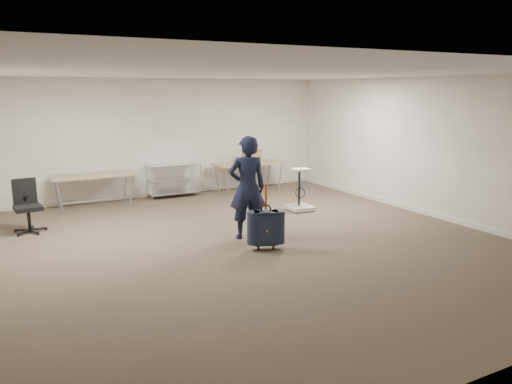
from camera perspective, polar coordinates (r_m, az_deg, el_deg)
ground at (r=8.46m, az=0.02°, el=-5.83°), size 9.00×9.00×0.00m
room_shell at (r=9.64m, az=-3.86°, el=-3.35°), size 8.00×9.00×9.00m
folding_table_left at (r=11.39m, az=-18.09°, el=1.65°), size 1.80×0.75×0.73m
folding_table_right at (r=12.59m, az=-0.82°, el=3.14°), size 1.80×0.75×0.73m
wire_shelf at (r=12.12m, az=-9.38°, el=1.51°), size 1.22×0.47×0.80m
person at (r=8.54m, az=-0.99°, el=0.50°), size 0.73×0.56×1.78m
suitcase at (r=8.02m, az=1.14°, el=-4.11°), size 0.45×0.35×1.07m
office_chair at (r=9.91m, az=-24.57°, el=-2.54°), size 0.58×0.58×0.96m
equipment_cart at (r=10.67m, az=5.07°, el=-0.86°), size 0.52×0.52×0.91m
cardboard_box at (r=12.57m, az=-0.49°, el=4.13°), size 0.52×0.44×0.33m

